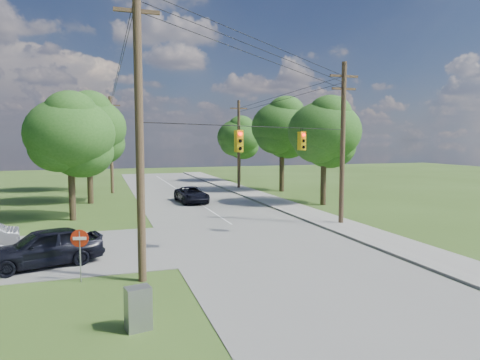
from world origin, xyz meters
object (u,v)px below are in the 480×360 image
object	(u,v)px
control_cabinet	(138,308)
pole_ne	(343,141)
pole_sw	(139,121)
car_cross_dark	(44,247)
pole_north_w	(111,144)
pole_north_e	(239,144)
do_not_enter_sign	(80,243)
car_main_north	(192,195)

from	to	relation	value
control_cabinet	pole_ne	bearing A→B (deg)	28.40
pole_sw	pole_ne	bearing A→B (deg)	29.38
pole_sw	car_cross_dark	size ratio (longest dim) A/B	2.44
pole_ne	pole_north_w	bearing A→B (deg)	122.29
pole_north_e	car_cross_dark	xyz separation A→B (m)	(-17.40, -26.33, -4.26)
pole_ne	pole_north_w	distance (m)	26.03
pole_ne	pole_north_e	xyz separation A→B (m)	(-0.00, 22.00, -0.34)
do_not_enter_sign	car_main_north	bearing A→B (deg)	81.30
control_cabinet	car_main_north	bearing A→B (deg)	62.80
pole_north_e	car_main_north	bearing A→B (deg)	-128.38
pole_ne	car_cross_dark	world-z (taller)	pole_ne
pole_north_w	control_cabinet	distance (m)	34.30
pole_ne	pole_north_e	world-z (taller)	pole_ne
pole_north_w	control_cabinet	world-z (taller)	pole_north_w
pole_ne	do_not_enter_sign	bearing A→B (deg)	-156.09
pole_north_e	control_cabinet	xyz separation A→B (m)	(-14.01, -34.00, -4.49)
pole_ne	pole_north_w	xyz separation A→B (m)	(-13.90, 22.00, -0.34)
pole_north_w	do_not_enter_sign	xyz separation A→B (m)	(-1.90, -29.00, -3.59)
pole_north_w	pole_sw	bearing A→B (deg)	-89.23
control_cabinet	do_not_enter_sign	world-z (taller)	do_not_enter_sign
car_main_north	car_cross_dark	bearing A→B (deg)	-123.70
car_cross_dark	car_main_north	size ratio (longest dim) A/B	0.99
pole_north_e	control_cabinet	bearing A→B (deg)	-112.40
car_cross_dark	do_not_enter_sign	distance (m)	3.19
car_cross_dark	control_cabinet	size ratio (longest dim) A/B	3.85
pole_ne	pole_sw	bearing A→B (deg)	-150.62
control_cabinet	do_not_enter_sign	bearing A→B (deg)	97.50
pole_sw	do_not_enter_sign	world-z (taller)	pole_sw
do_not_enter_sign	car_cross_dark	bearing A→B (deg)	135.43
pole_sw	car_main_north	size ratio (longest dim) A/B	2.42
pole_sw	control_cabinet	distance (m)	7.13
pole_north_e	do_not_enter_sign	bearing A→B (deg)	-118.58
car_main_north	control_cabinet	size ratio (longest dim) A/B	3.87
control_cabinet	pole_north_e	bearing A→B (deg)	55.43
pole_sw	do_not_enter_sign	size ratio (longest dim) A/B	5.76
car_cross_dark	car_main_north	distance (m)	19.73
pole_ne	control_cabinet	bearing A→B (deg)	-139.42
pole_north_w	do_not_enter_sign	bearing A→B (deg)	-93.74
car_main_north	pole_north_e	bearing A→B (deg)	48.42
pole_north_w	car_cross_dark	size ratio (longest dim) A/B	2.03
do_not_enter_sign	control_cabinet	bearing A→B (deg)	-55.89
pole_sw	pole_north_e	size ratio (longest dim) A/B	1.20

